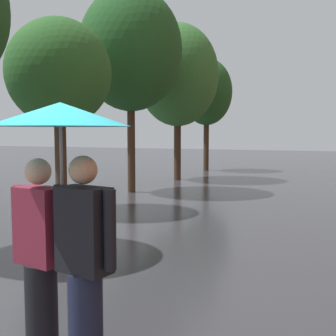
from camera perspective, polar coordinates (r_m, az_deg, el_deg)
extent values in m
cylinder|color=#473323|center=(10.15, -14.26, 0.70)|extent=(0.27, 0.27, 2.30)
ellipsoid|color=#2D6628|center=(10.21, -14.51, 12.37)|extent=(2.40, 2.40, 2.46)
cylinder|color=#473323|center=(13.01, -4.98, 3.17)|extent=(0.24, 0.24, 2.94)
ellipsoid|color=#235623|center=(13.23, -5.07, 15.60)|extent=(3.11, 3.11, 3.67)
cylinder|color=#473323|center=(16.32, 1.28, 2.87)|extent=(0.27, 0.27, 2.56)
ellipsoid|color=#387533|center=(16.44, 1.30, 12.43)|extent=(3.11, 3.11, 3.88)
cylinder|color=#473323|center=(20.20, 5.17, 3.26)|extent=(0.25, 0.25, 2.56)
ellipsoid|color=#235623|center=(20.27, 5.23, 10.19)|extent=(2.41, 2.41, 3.12)
cylinder|color=black|center=(3.77, -16.66, -18.19)|extent=(0.26, 0.26, 0.82)
cube|color=maroon|center=(3.55, -16.96, -7.43)|extent=(0.44, 0.30, 0.62)
sphere|color=beige|center=(3.48, -17.14, -0.44)|extent=(0.21, 0.21, 0.21)
cylinder|color=maroon|center=(3.73, -19.43, -6.40)|extent=(0.09, 0.09, 0.56)
cylinder|color=maroon|center=(3.36, -14.23, -7.53)|extent=(0.09, 0.09, 0.56)
cylinder|color=#1E233D|center=(3.43, -11.03, -20.30)|extent=(0.26, 0.26, 0.84)
cube|color=black|center=(3.18, -11.26, -8.19)|extent=(0.44, 0.30, 0.63)
sphere|color=tan|center=(3.11, -11.40, -0.26)|extent=(0.21, 0.21, 0.21)
cylinder|color=black|center=(3.35, -14.32, -7.02)|extent=(0.09, 0.09, 0.57)
cylinder|color=black|center=(3.01, -7.85, -8.29)|extent=(0.09, 0.09, 0.57)
cylinder|color=#9E9EA3|center=(3.33, -14.09, -4.00)|extent=(0.02, 0.02, 1.14)
cone|color=#1EB2C6|center=(3.30, -14.33, 7.03)|extent=(1.06, 1.06, 0.18)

